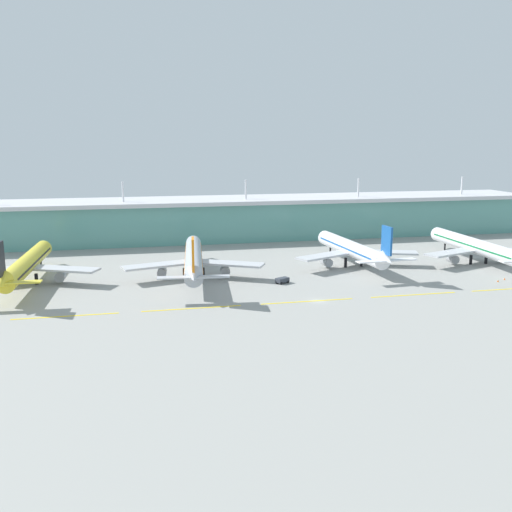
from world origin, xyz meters
The scene contains 14 objects.
ground_plane centered at (0.00, 0.00, 0.00)m, with size 600.00×600.00×0.00m, color gray.
terminal_building centered at (0.00, 112.93, 9.94)m, with size 288.00×34.00×28.48m.
airliner_nearest centered at (-87.15, 40.23, 6.45)m, with size 48.74×66.70×18.90m.
airliner_near_middle centered at (-32.36, 37.61, 6.46)m, with size 48.52×70.66×18.90m.
airliner_far_middle centered at (27.81, 42.98, 6.45)m, with size 48.72×61.68×18.90m.
airliner_farthest centered at (76.56, 37.41, 6.46)m, with size 48.79×69.96×18.90m.
taxiway_stripe_west centered at (-71.00, 0.15, 0.02)m, with size 28.00×0.70×0.04m, color yellow.
taxiway_stripe_mid_west centered at (-37.00, 0.15, 0.02)m, with size 28.00×0.70×0.04m, color yellow.
taxiway_stripe_centre centered at (-3.00, 0.15, 0.02)m, with size 28.00×0.70×0.04m, color yellow.
taxiway_stripe_mid_east centered at (31.00, 0.15, 0.02)m, with size 28.00×0.70×0.04m, color yellow.
taxiway_stripe_east centered at (65.00, 0.15, 0.02)m, with size 28.00×0.70×0.04m, color yellow.
pushback_tug centered at (-4.64, 22.80, 1.10)m, with size 5.01×4.19×1.85m.
safety_cone_left_wingtip centered at (70.43, 11.31, 0.35)m, with size 0.56×0.56×0.70m, color orange.
safety_cone_nose_front centered at (66.50, 9.26, 0.35)m, with size 0.56×0.56×0.70m, color orange.
Camera 1 is at (-52.21, -154.59, 46.47)m, focal length 40.04 mm.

